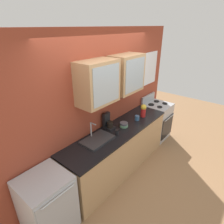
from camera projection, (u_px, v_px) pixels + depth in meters
ground_plane at (118, 168)px, 3.81m from camera, size 10.00×10.00×0.00m
back_wall_unit at (106, 98)px, 3.39m from camera, size 4.18×0.47×2.61m
counter at (119, 150)px, 3.62m from camera, size 2.47×0.64×0.89m
stove_range at (156, 120)px, 4.71m from camera, size 0.61×0.64×1.07m
sink_faucet at (97, 139)px, 3.11m from camera, size 0.54×0.35×0.30m
bowl_stack at (124, 125)px, 3.52m from camera, size 0.16×0.16×0.08m
vase at (143, 110)px, 3.87m from camera, size 0.12×0.12×0.27m
cup_near_sink at (117, 132)px, 3.26m from camera, size 0.10×0.07×0.09m
cup_near_bowls at (137, 118)px, 3.76m from camera, size 0.13×0.09×0.09m
dishwasher at (48, 205)px, 2.51m from camera, size 0.61×0.62×0.89m
coffee_maker at (108, 123)px, 3.45m from camera, size 0.17×0.20×0.29m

